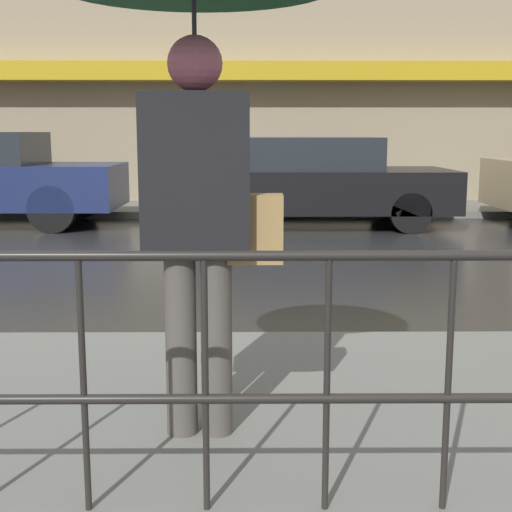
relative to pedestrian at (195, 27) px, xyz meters
name	(u,v)px	position (x,y,z in m)	size (l,w,h in m)	color
ground_plane	(112,256)	(-1.43, 5.36, -1.90)	(80.00, 80.00, 0.00)	#262628
sidewalk_far	(161,209)	(-1.43, 10.10, -1.84)	(28.00, 2.04, 0.12)	slate
lane_marking	(112,256)	(-1.43, 5.36, -1.89)	(25.20, 0.12, 0.01)	gold
building_storefront	(165,41)	(-1.43, 11.25, 1.31)	(28.00, 0.85, 6.48)	gray
pedestrian	(195,27)	(0.00, 0.00, 0.00)	(1.18, 1.18, 2.19)	#4C4742
car_black	(315,181)	(1.25, 8.16, -1.19)	(4.14, 1.93, 1.39)	black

